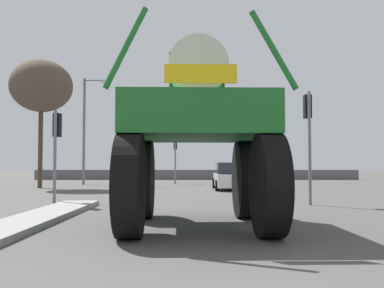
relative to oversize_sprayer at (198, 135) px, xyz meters
The scene contains 11 objects.
ground_plane 11.40m from the oversize_sprayer, 88.48° to the left, with size 120.00×120.00×0.00m, color #4C4947.
median_island 4.55m from the oversize_sprayer, behind, with size 1.22×9.36×0.15m, color gray.
oversize_sprayer is the anchor object (origin of this frame).
sedan_ahead 14.47m from the oversize_sprayer, 81.78° to the left, with size 1.90×4.11×1.52m.
traffic_signal_near_left 7.29m from the oversize_sprayer, 132.71° to the left, with size 0.24×0.54×3.35m.
traffic_signal_near_right 6.75m from the oversize_sprayer, 52.92° to the left, with size 0.24×0.54×4.02m.
traffic_signal_far_left 20.80m from the oversize_sprayer, 93.58° to the left, with size 0.24×0.55×3.43m.
traffic_signal_far_right 21.08m from the oversize_sprayer, 79.96° to the left, with size 0.24×0.55×3.92m.
streetlight_far_left 21.59m from the oversize_sprayer, 110.57° to the left, with size 1.74×0.24×7.48m.
bare_tree_left 18.80m from the oversize_sprayer, 120.16° to the left, with size 3.72×3.72×7.74m.
roadside_barrier 29.36m from the oversize_sprayer, 89.42° to the left, with size 29.47×0.24×0.90m, color #59595B.
Camera 1 is at (-0.41, -3.17, 1.45)m, focal length 40.33 mm.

